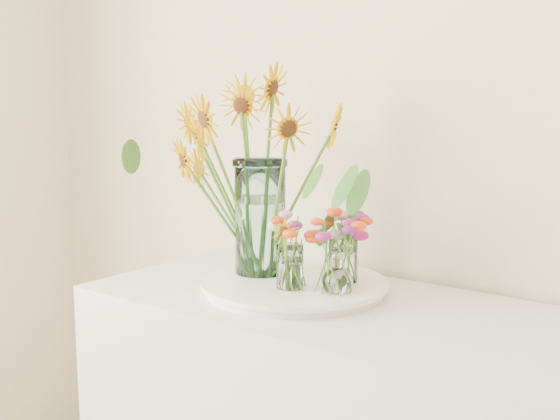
% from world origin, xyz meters
% --- Properties ---
extents(tray, '(0.46, 0.46, 0.02)m').
position_xyz_m(tray, '(-0.65, 1.94, 0.91)').
color(tray, white).
rests_on(tray, counter).
extents(mason_jar, '(0.14, 0.14, 0.32)m').
position_xyz_m(mason_jar, '(-0.78, 1.95, 1.08)').
color(mason_jar, '#A5D9D9').
rests_on(mason_jar, tray).
extents(sunflower_bouquet, '(0.77, 0.77, 0.57)m').
position_xyz_m(sunflower_bouquet, '(-0.78, 1.95, 1.21)').
color(sunflower_bouquet, '#EBAB04').
rests_on(sunflower_bouquet, tray).
extents(small_vase_a, '(0.07, 0.07, 0.12)m').
position_xyz_m(small_vase_a, '(-0.62, 1.88, 0.98)').
color(small_vase_a, white).
rests_on(small_vase_a, tray).
extents(wildflower_posy_a, '(0.19, 0.19, 0.21)m').
position_xyz_m(wildflower_posy_a, '(-0.62, 1.88, 1.03)').
color(wildflower_posy_a, '#FF4B16').
rests_on(wildflower_posy_a, tray).
extents(small_vase_b, '(0.08, 0.08, 0.11)m').
position_xyz_m(small_vase_b, '(-0.51, 1.92, 0.98)').
color(small_vase_b, white).
rests_on(small_vase_b, tray).
extents(wildflower_posy_b, '(0.23, 0.23, 0.20)m').
position_xyz_m(wildflower_posy_b, '(-0.51, 1.92, 1.03)').
color(wildflower_posy_b, '#FF4B16').
rests_on(wildflower_posy_b, tray).
extents(small_vase_c, '(0.09, 0.09, 0.13)m').
position_xyz_m(small_vase_c, '(-0.55, 2.01, 0.99)').
color(small_vase_c, white).
rests_on(small_vase_c, tray).
extents(wildflower_posy_c, '(0.17, 0.17, 0.22)m').
position_xyz_m(wildflower_posy_c, '(-0.55, 2.01, 1.04)').
color(wildflower_posy_c, '#FF4B16').
rests_on(wildflower_posy_c, tray).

